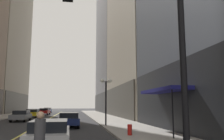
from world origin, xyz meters
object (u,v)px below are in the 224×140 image
Objects in this scene: car_grey at (21,115)px; car_blue at (47,110)px; traffic_light_near_right at (146,40)px; street_lamp_right_mid at (106,91)px; car_navy at (69,119)px; pedestrian_with_orange_bag at (40,135)px; car_silver at (50,133)px; car_yellow at (33,113)px; fire_hydrant_right at (130,131)px; car_red at (44,111)px.

car_grey is 0.92× the size of car_blue.
traffic_light_near_right reaches higher than street_lamp_right_mid.
car_grey is (-5.97, 8.83, -0.00)m from car_navy.
pedestrian_with_orange_bag is at bearing -76.99° from car_grey.
car_navy is 40.19m from car_blue.
car_silver is at bearing 119.64° from traffic_light_near_right.
car_yellow is 2.36× the size of pedestrian_with_orange_bag.
car_navy is at bearing 86.34° from car_silver.
car_yellow is 0.95× the size of street_lamp_right_mid.
car_silver is 11.57m from street_lamp_right_mid.
fire_hydrant_right is at bearing 35.98° from car_silver.
street_lamp_right_mid is at bearing -76.75° from car_blue.
pedestrian_with_orange_bag is at bearing -83.55° from car_red.
car_red is 43.28m from pedestrian_with_orange_bag.
car_yellow is at bearing 90.97° from car_grey.
car_red is at bearing -87.20° from car_blue.
car_blue is (-5.38, 50.44, 0.00)m from car_silver.
pedestrian_with_orange_bag is (5.29, -22.89, 0.33)m from car_grey.
street_lamp_right_mid is at bearing 69.15° from car_silver.
traffic_light_near_right reaches higher than pedestrian_with_orange_bag.
pedestrian_with_orange_bag is at bearing -84.28° from car_blue.
fire_hydrant_right is at bearing -68.73° from car_yellow.
car_silver is 2.48× the size of pedestrian_with_orange_bag.
car_red is at bearing 100.83° from car_navy.
pedestrian_with_orange_bag is 4.41m from traffic_light_near_right.
traffic_light_near_right reaches higher than car_blue.
car_navy is at bearing -79.17° from car_red.
traffic_light_near_right is at bearing -81.84° from car_navy.
car_blue is at bearing 92.80° from car_red.
car_blue is at bearing 98.53° from traffic_light_near_right.
car_navy is 0.99× the size of car_red.
car_yellow is 0.89× the size of car_blue.
car_silver is 50.72m from car_blue.
traffic_light_near_right reaches higher than fire_hydrant_right.
street_lamp_right_mid reaches higher than fire_hydrant_right.
car_grey and car_red have the same top height.
car_blue is at bearing 101.85° from fire_hydrant_right.
fire_hydrant_right is at bearing -58.92° from car_grey.
traffic_light_near_right is at bearing -71.57° from car_grey.
car_grey is (-5.28, 19.53, 0.00)m from car_silver.
car_navy is 14.08m from pedestrian_with_orange_bag.
traffic_light_near_right is 7.06× the size of fire_hydrant_right.
car_grey is 23.49m from pedestrian_with_orange_bag.
car_yellow and car_blue have the same top height.
car_red is (-4.85, 39.64, 0.00)m from car_silver.
car_yellow is at bearing 103.86° from traffic_light_near_right.
car_blue is (-0.53, 10.79, -0.00)m from car_red.
car_grey is 0.98× the size of street_lamp_right_mid.
pedestrian_with_orange_bag reaches higher than car_red.
car_grey is at bearing 124.05° from car_navy.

